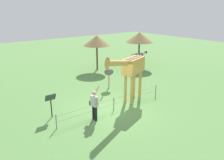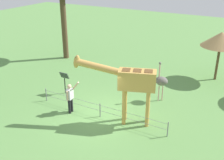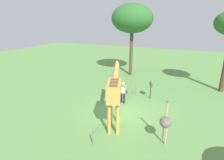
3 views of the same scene
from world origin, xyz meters
name	(u,v)px [view 2 (image 2 of 3)]	position (x,y,z in m)	size (l,w,h in m)	color
ground_plane	(101,116)	(0.00, 0.00, 0.00)	(60.00, 60.00, 0.00)	#60934C
giraffe	(130,81)	(-1.47, -0.15, 2.15)	(3.79, 1.74, 3.30)	gold
visitor	(70,97)	(1.54, 0.46, 0.90)	(0.60, 0.58, 1.74)	black
ostrich	(161,81)	(-2.01, -3.03, 1.18)	(0.70, 0.56, 2.25)	#CC9E93
shade_hut_near	(221,39)	(-4.13, -7.63, 2.69)	(2.45, 2.45, 3.16)	brown
info_sign	(64,78)	(3.18, -1.17, 0.95)	(0.56, 0.21, 1.32)	black
wire_fence	(100,109)	(0.00, 0.10, 0.40)	(7.05, 0.05, 0.75)	slate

